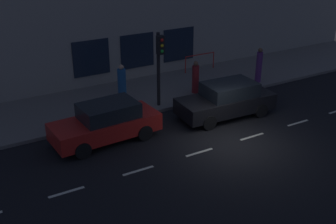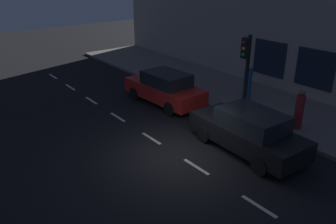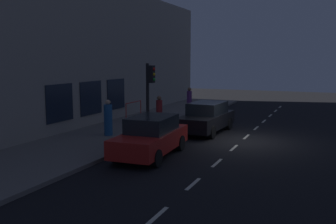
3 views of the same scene
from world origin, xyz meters
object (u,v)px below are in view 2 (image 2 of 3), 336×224
at_px(parked_car_0, 165,88).
at_px(parked_car_1, 248,131).
at_px(pedestrian_2, 299,111).
at_px(pedestrian_1, 247,83).
at_px(traffic_light, 246,63).

height_order(parked_car_0, parked_car_1, same).
bearing_deg(parked_car_0, parked_car_1, -98.29).
height_order(parked_car_1, pedestrian_2, pedestrian_2).
relative_size(parked_car_0, pedestrian_1, 2.52).
xyz_separation_m(parked_car_0, pedestrian_2, (2.31, -5.76, 0.13)).
distance_m(parked_car_1, pedestrian_1, 5.14).
relative_size(parked_car_1, pedestrian_2, 2.72).
relative_size(parked_car_0, parked_car_1, 0.97).
xyz_separation_m(traffic_light, pedestrian_2, (0.59, -2.38, -1.54)).
relative_size(traffic_light, pedestrian_2, 2.10).
bearing_deg(pedestrian_1, parked_car_1, 87.35).
relative_size(traffic_light, parked_car_1, 0.77).
relative_size(pedestrian_1, pedestrian_2, 1.05).
bearing_deg(traffic_light, pedestrian_1, 34.75).
bearing_deg(pedestrian_2, traffic_light, -160.01).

